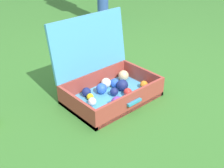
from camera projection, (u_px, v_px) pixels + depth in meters
ground_plane at (120, 93)px, 2.00m from camera, size 16.00×16.00×0.00m
open_suitcase at (107, 81)px, 1.91m from camera, size 0.59×0.48×0.52m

